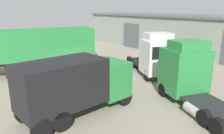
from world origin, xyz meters
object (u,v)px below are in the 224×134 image
object	(u,v)px
tractor_unit_green	(188,73)
traffic_cone	(104,76)
container_trailer_green	(39,45)
box_truck_green	(76,83)
gravel_pile	(81,49)
tractor_unit_white	(156,56)

from	to	relation	value
tractor_unit_green	traffic_cone	size ratio (longest dim) A/B	12.03
container_trailer_green	box_truck_green	world-z (taller)	container_trailer_green
traffic_cone	tractor_unit_green	bearing A→B (deg)	11.18
container_trailer_green	tractor_unit_green	distance (m)	13.37
tractor_unit_green	box_truck_green	distance (m)	7.16
container_trailer_green	gravel_pile	size ratio (longest dim) A/B	2.56
box_truck_green	traffic_cone	world-z (taller)	box_truck_green
tractor_unit_white	box_truck_green	distance (m)	9.12
tractor_unit_green	gravel_pile	bearing A→B (deg)	15.00
tractor_unit_white	traffic_cone	size ratio (longest dim) A/B	12.09
tractor_unit_white	gravel_pile	world-z (taller)	tractor_unit_white
box_truck_green	tractor_unit_white	bearing A→B (deg)	8.14
tractor_unit_green	gravel_pile	xyz separation A→B (m)	(-16.45, 2.57, -1.08)
tractor_unit_white	container_trailer_green	bearing A→B (deg)	-110.29
container_trailer_green	traffic_cone	xyz separation A→B (m)	(5.62, 3.19, -2.31)
tractor_unit_green	traffic_cone	distance (m)	7.24
container_trailer_green	gravel_pile	xyz separation A→B (m)	(-3.90, 7.13, -1.79)
container_trailer_green	tractor_unit_green	xyz separation A→B (m)	(12.55, 4.56, -0.70)
tractor_unit_white	container_trailer_green	world-z (taller)	container_trailer_green
tractor_unit_white	container_trailer_green	xyz separation A→B (m)	(-7.94, -7.10, 0.73)
tractor_unit_green	traffic_cone	xyz separation A→B (m)	(-6.92, -1.37, -1.60)
box_truck_green	traffic_cone	distance (m)	6.55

